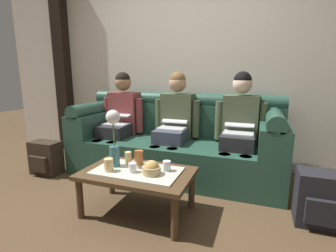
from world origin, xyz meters
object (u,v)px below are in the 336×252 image
object	(u,v)px
flower_vase	(114,134)
cup_near_left	(139,158)
snack_bowl	(151,169)
cup_far_center	(128,158)
coffee_table	(137,176)
person_right	(240,124)
person_middle	(175,120)
person_left	(120,116)
backpack_right	(320,199)
cup_far_left	(133,168)
cup_far_right	(109,165)
backpack_left	(46,158)
cup_near_right	(167,166)
couch	(175,143)

from	to	relation	value
flower_vase	cup_near_left	xyz separation A→B (m)	(0.18, 0.11, -0.22)
snack_bowl	cup_far_center	distance (m)	0.34
coffee_table	cup_far_center	size ratio (longest dim) A/B	8.56
person_right	cup_near_left	world-z (taller)	person_right
flower_vase	person_middle	bearing A→B (deg)	76.68
person_left	person_middle	size ratio (longest dim) A/B	1.00
person_left	backpack_right	distance (m)	2.32
person_left	person_middle	world-z (taller)	same
snack_bowl	cup_far_left	size ratio (longest dim) A/B	1.94
cup_near_left	cup_far_right	distance (m)	0.28
cup_far_left	cup_far_center	bearing A→B (deg)	128.51
cup_far_center	backpack_left	xyz separation A→B (m)	(-1.30, 0.29, -0.25)
snack_bowl	cup_near_left	xyz separation A→B (m)	(-0.20, 0.17, 0.02)
cup_near_right	cup_far_left	distance (m)	0.28
cup_near_right	cup_far_center	world-z (taller)	cup_far_center
person_left	backpack_right	xyz separation A→B (m)	(2.18, -0.66, -0.44)
couch	person_left	world-z (taller)	person_left
cup_near_right	cup_far_center	xyz separation A→B (m)	(-0.39, 0.05, 0.01)
coffee_table	backpack_left	size ratio (longest dim) A/B	2.33
person_middle	coffee_table	world-z (taller)	person_middle
person_left	cup_far_center	world-z (taller)	person_left
person_middle	backpack_right	distance (m)	1.64
flower_vase	cup_near_left	world-z (taller)	flower_vase
person_left	backpack_left	size ratio (longest dim) A/B	3.05
backpack_left	flower_vase	bearing A→B (deg)	-17.49
person_left	coffee_table	world-z (taller)	person_left
person_left	flower_vase	distance (m)	1.10
person_left	cup_far_right	world-z (taller)	person_left
cup_near_left	coffee_table	bearing A→B (deg)	-69.65
cup_far_left	snack_bowl	bearing A→B (deg)	5.48
flower_vase	cup_far_right	bearing A→B (deg)	-81.98
person_middle	coffee_table	distance (m)	1.05
coffee_table	person_middle	bearing A→B (deg)	90.00
snack_bowl	backpack_right	world-z (taller)	snack_bowl
coffee_table	cup_far_center	world-z (taller)	cup_far_center
snack_bowl	backpack_left	bearing A→B (deg)	164.44
flower_vase	cup_near_right	distance (m)	0.53
flower_vase	snack_bowl	bearing A→B (deg)	-9.14
backpack_right	snack_bowl	bearing A→B (deg)	-163.72
cup_near_left	cup_far_left	size ratio (longest dim) A/B	1.62
backpack_left	cup_near_left	bearing A→B (deg)	-11.13
cup_far_center	snack_bowl	bearing A→B (deg)	-27.48
person_right	cup_far_left	size ratio (longest dim) A/B	15.69
cup_far_right	backpack_left	world-z (taller)	cup_far_right
couch	cup_near_right	world-z (taller)	couch
coffee_table	person_right	bearing A→B (deg)	53.22
couch	flower_vase	bearing A→B (deg)	-103.26
coffee_table	cup_far_left	bearing A→B (deg)	-104.15
snack_bowl	cup_far_right	distance (m)	0.37
person_right	cup_far_center	size ratio (longest dim) A/B	11.23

